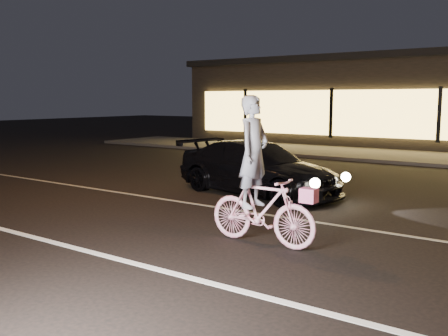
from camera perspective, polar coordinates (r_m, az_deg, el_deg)
The scene contains 6 objects.
ground at distance 7.78m, azimuth -0.20°, elevation -8.50°, with size 90.00×90.00×0.00m, color black.
lane_stripe_near at distance 6.67m, azimuth -7.78°, elevation -11.36°, with size 60.00×0.12×0.01m, color silver.
lane_stripe_far at distance 9.43m, azimuth 6.83°, elevation -5.61°, with size 60.00×0.10×0.01m, color gray.
sidewalk at distance 19.70m, azimuth 22.08°, elevation 1.06°, with size 30.00×4.00×0.12m, color #383533.
cyclist at distance 7.55m, azimuth 4.09°, elevation -2.77°, with size 1.79×0.62×2.25m.
sedan at distance 11.59m, azimuth 3.84°, elevation 0.00°, with size 4.46×2.45×1.22m.
Camera 1 is at (4.29, -6.11, 2.19)m, focal length 40.00 mm.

